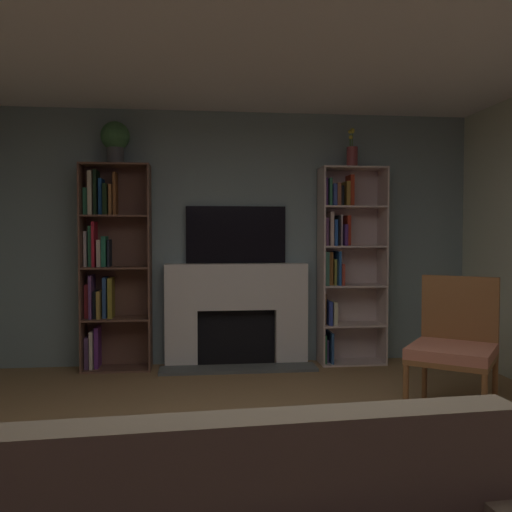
{
  "coord_description": "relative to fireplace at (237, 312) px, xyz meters",
  "views": [
    {
      "loc": [
        -0.44,
        -2.62,
        1.38
      ],
      "look_at": [
        0.0,
        1.28,
        1.22
      ],
      "focal_mm": 38.51,
      "sensor_mm": 36.0,
      "label": 1
    }
  ],
  "objects": [
    {
      "name": "tv",
      "position": [
        0.0,
        0.08,
        0.81
      ],
      "size": [
        1.05,
        0.06,
        0.6
      ],
      "primitive_type": "cube",
      "color": "black",
      "rests_on": "fireplace"
    },
    {
      "name": "coffee_table",
      "position": [
        -0.27,
        -3.49,
        -0.19
      ],
      "size": [
        0.87,
        0.4,
        0.44
      ],
      "color": "brown",
      "rests_on": "ground_plane"
    },
    {
      "name": "potted_plant",
      "position": [
        -1.22,
        -0.04,
        1.77
      ],
      "size": [
        0.29,
        0.29,
        0.43
      ],
      "color": "#4C4F52",
      "rests_on": "bookshelf_left"
    },
    {
      "name": "bookshelf_right",
      "position": [
        1.14,
        -0.02,
        0.55
      ],
      "size": [
        0.69,
        0.34,
        2.08
      ],
      "color": "beige",
      "rests_on": "ground_plane"
    },
    {
      "name": "armchair",
      "position": [
        1.55,
        -1.73,
        -0.01
      ],
      "size": [
        0.84,
        0.85,
        1.04
      ],
      "color": "brown",
      "rests_on": "ground_plane"
    },
    {
      "name": "vase_with_flowers",
      "position": [
        1.22,
        -0.04,
        1.66
      ],
      "size": [
        0.12,
        0.12,
        0.42
      ],
      "color": "#973D3E",
      "rests_on": "bookshelf_right"
    },
    {
      "name": "wall_back_accent",
      "position": [
        0.0,
        0.14,
        0.78
      ],
      "size": [
        5.2,
        0.06,
        2.67
      ],
      "primitive_type": "cube",
      "color": "gray",
      "rests_on": "ground_plane"
    },
    {
      "name": "fireplace",
      "position": [
        0.0,
        0.0,
        0.0
      ],
      "size": [
        1.59,
        0.5,
        1.07
      ],
      "color": "white",
      "rests_on": "ground_plane"
    },
    {
      "name": "bookshelf_left",
      "position": [
        -1.31,
        -0.01,
        0.51
      ],
      "size": [
        0.69,
        0.33,
        2.08
      ],
      "color": "brown",
      "rests_on": "ground_plane"
    }
  ]
}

